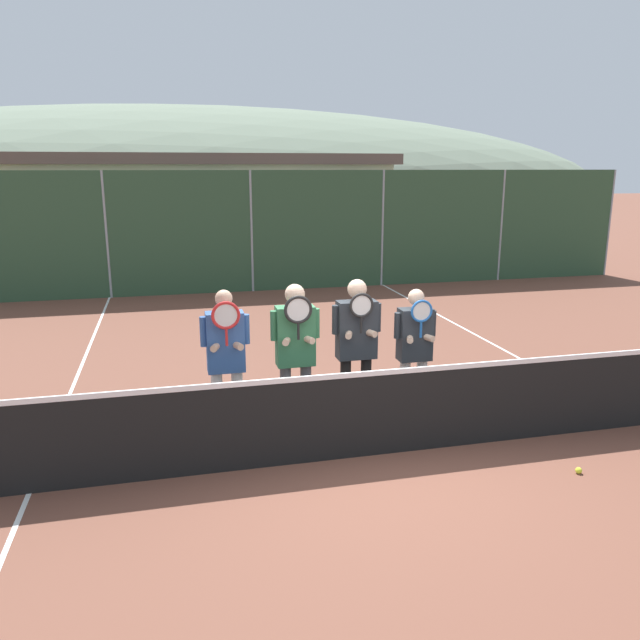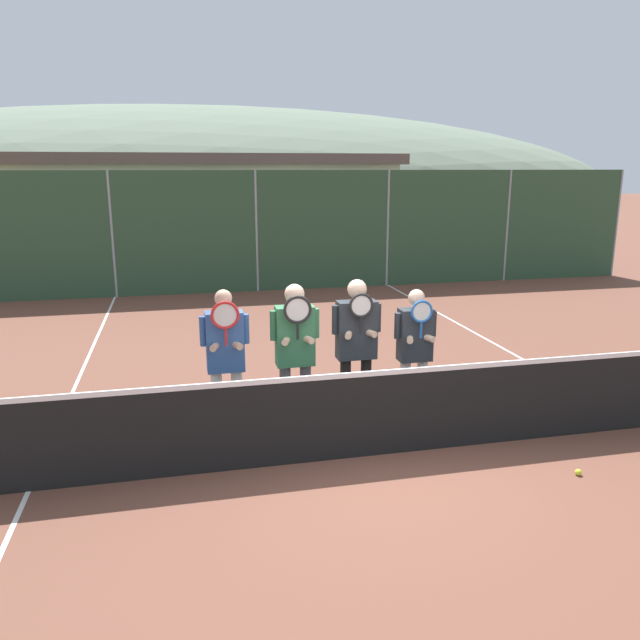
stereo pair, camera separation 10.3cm
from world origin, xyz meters
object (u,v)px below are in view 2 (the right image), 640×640
Objects in this scene: car_right_of_center at (501,237)px; player_rightmost at (415,347)px; player_center_left at (295,347)px; car_far_left at (44,250)px; player_leftmost at (226,355)px; car_center at (371,239)px; tennis_ball_on_court at (578,472)px; car_left_of_center at (220,244)px; player_center_right at (356,340)px.

player_rightmost is at bearing -122.90° from car_right_of_center.
player_center_left is 12.67m from car_far_left.
player_leftmost is 1.06× the size of player_rightmost.
player_leftmost is 0.45× the size of car_right_of_center.
tennis_ball_on_court is at bearing -98.34° from car_center.
car_right_of_center is at bearing 64.44° from tennis_ball_on_court.
player_rightmost is 11.92m from car_left_of_center.
player_rightmost is 24.98× the size of tennis_ball_on_court.
player_rightmost is 0.41× the size of car_center.
player_center_right is 0.74m from player_rightmost.
car_right_of_center is 15.00m from tennis_ball_on_court.
car_left_of_center is 1.07× the size of car_center.
player_center_left is 0.41× the size of car_far_left.
car_center is (3.90, 11.83, -0.17)m from player_center_right.
car_far_left is at bearing -178.66° from car_center.
car_center is (4.66, 11.92, -0.17)m from player_center_left.
car_far_left is at bearing 119.48° from tennis_ball_on_court.
car_right_of_center is (9.94, 11.86, -0.19)m from player_leftmost.
player_leftmost is at bearing -129.96° from car_right_of_center.
tennis_ball_on_court is at bearing -31.49° from player_center_left.
player_center_right is at bearing 137.99° from tennis_ball_on_court.
player_rightmost reaches higher than car_right_of_center.
player_center_right is at bearing -108.25° from car_center.
player_center_right is at bearing -125.40° from car_right_of_center.
car_left_of_center is (4.85, 0.18, 0.01)m from car_far_left.
player_center_right is at bearing -64.15° from car_far_left.
player_center_right is 14.47m from car_right_of_center.
player_rightmost is at bearing -104.95° from car_center.
player_leftmost is at bearing -114.64° from car_center.
player_center_left is 26.98× the size of tennis_ball_on_court.
player_rightmost is 14.08m from car_right_of_center.
car_left_of_center is at bearing 179.98° from car_right_of_center.
car_center reaches higher than car_left_of_center.
tennis_ball_on_court is at bearing -55.10° from player_rightmost.
car_center is at bearing 75.05° from player_rightmost.
car_left_of_center is 9.15m from car_right_of_center.
player_center_left is at bearing -89.93° from car_left_of_center.
tennis_ball_on_court is (1.18, -1.69, -0.96)m from player_rightmost.
player_center_right is 2.79m from tennis_ball_on_court.
car_center is 1.03× the size of car_right_of_center.
car_center is at bearing 65.36° from player_leftmost.
car_right_of_center is (9.14, 11.87, -0.24)m from player_center_left.
player_leftmost is at bearing -178.95° from player_rightmost.
player_center_right is at bearing 6.39° from player_center_left.
player_center_left reaches higher than car_far_left.
player_center_right is 0.45× the size of car_center.
car_far_left is 4.85m from car_left_of_center.
player_leftmost is 15.48m from car_right_of_center.
player_rightmost is (0.73, -0.03, -0.11)m from player_center_right.
player_leftmost is 26.53× the size of tennis_ball_on_court.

